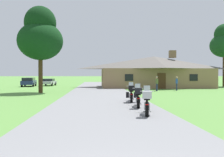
% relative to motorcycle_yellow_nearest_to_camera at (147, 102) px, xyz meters
% --- Properties ---
extents(ground_plane, '(500.00, 500.00, 0.00)m').
position_rel_motorcycle_yellow_nearest_to_camera_xyz_m(ground_plane, '(-1.96, 11.56, -0.62)').
color(ground_plane, '#56893D').
extents(asphalt_driveway, '(6.40, 80.00, 0.06)m').
position_rel_motorcycle_yellow_nearest_to_camera_xyz_m(asphalt_driveway, '(-1.96, 9.56, -0.59)').
color(asphalt_driveway, slate).
rests_on(asphalt_driveway, ground).
extents(motorcycle_yellow_nearest_to_camera, '(0.85, 2.06, 1.30)m').
position_rel_motorcycle_yellow_nearest_to_camera_xyz_m(motorcycle_yellow_nearest_to_camera, '(0.00, 0.00, 0.00)').
color(motorcycle_yellow_nearest_to_camera, black).
rests_on(motorcycle_yellow_nearest_to_camera, asphalt_driveway).
extents(motorcycle_yellow_second_in_row, '(0.77, 2.08, 1.30)m').
position_rel_motorcycle_yellow_nearest_to_camera_xyz_m(motorcycle_yellow_second_in_row, '(0.04, 2.65, 0.00)').
color(motorcycle_yellow_second_in_row, black).
rests_on(motorcycle_yellow_second_in_row, asphalt_driveway).
extents(motorcycle_silver_farthest_in_row, '(0.88, 2.08, 1.30)m').
position_rel_motorcycle_yellow_nearest_to_camera_xyz_m(motorcycle_silver_farthest_in_row, '(0.04, 5.29, -0.01)').
color(motorcycle_silver_farthest_in_row, black).
rests_on(motorcycle_silver_farthest_in_row, asphalt_driveway).
extents(stone_lodge, '(16.42, 8.95, 5.51)m').
position_rel_motorcycle_yellow_nearest_to_camera_xyz_m(stone_lodge, '(6.30, 24.89, 1.75)').
color(stone_lodge, '#896B4C').
rests_on(stone_lodge, ground).
extents(bystander_blue_shirt_near_lodge, '(0.30, 0.54, 1.67)m').
position_rel_motorcycle_yellow_nearest_to_camera_xyz_m(bystander_blue_shirt_near_lodge, '(7.17, 17.18, 0.31)').
color(bystander_blue_shirt_near_lodge, navy).
rests_on(bystander_blue_shirt_near_lodge, ground).
extents(bystander_olive_shirt_beside_signpost, '(0.24, 0.55, 1.69)m').
position_rel_motorcycle_yellow_nearest_to_camera_xyz_m(bystander_olive_shirt_beside_signpost, '(4.64, 16.57, 0.33)').
color(bystander_olive_shirt_beside_signpost, navy).
rests_on(bystander_olive_shirt_beside_signpost, ground).
extents(tree_left_near, '(4.67, 4.67, 9.01)m').
position_rel_motorcycle_yellow_nearest_to_camera_xyz_m(tree_left_near, '(-8.14, 14.82, 5.32)').
color(tree_left_near, '#422D19').
rests_on(tree_left_near, ground).
extents(tree_right_of_lodge, '(4.43, 4.43, 9.96)m').
position_rel_motorcycle_yellow_nearest_to_camera_xyz_m(tree_right_of_lodge, '(17.99, 26.53, 6.40)').
color(tree_right_of_lodge, '#422D19').
rests_on(tree_right_of_lodge, ground).
extents(parked_navy_suv_far_left, '(2.35, 4.78, 1.40)m').
position_rel_motorcycle_yellow_nearest_to_camera_xyz_m(parked_navy_suv_far_left, '(-13.11, 28.81, 0.16)').
color(parked_navy_suv_far_left, navy).
rests_on(parked_navy_suv_far_left, ground).
extents(parked_silver_sedan_far_left, '(2.10, 4.30, 1.20)m').
position_rel_motorcycle_yellow_nearest_to_camera_xyz_m(parked_silver_sedan_far_left, '(-10.41, 31.13, 0.02)').
color(parked_silver_sedan_far_left, '#ADAFB7').
rests_on(parked_silver_sedan_far_left, ground).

